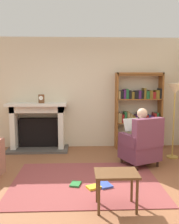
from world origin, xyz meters
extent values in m
plane|color=brown|center=(0.00, 0.00, 0.00)|extent=(14.00, 14.00, 0.00)
cube|color=beige|center=(0.00, 2.55, 1.35)|extent=(5.60, 0.10, 2.70)
cube|color=brown|center=(0.00, 0.30, 0.01)|extent=(2.40, 1.80, 0.01)
cube|color=#4C4742|center=(-1.10, 2.18, 0.03)|extent=(1.44, 0.64, 0.05)
cube|color=black|center=(-1.10, 2.40, 0.40)|extent=(0.92, 0.20, 0.70)
cube|color=silver|center=(-1.66, 2.28, 0.54)|extent=(0.12, 0.44, 1.08)
cube|color=silver|center=(-0.54, 2.28, 0.54)|extent=(0.12, 0.44, 1.08)
cube|color=silver|center=(-1.10, 2.28, 1.00)|extent=(1.24, 0.44, 0.16)
cube|color=silver|center=(-1.10, 2.22, 1.11)|extent=(1.40, 0.56, 0.06)
cylinder|color=brown|center=(-0.99, 2.20, 1.24)|extent=(0.14, 0.14, 0.20)
cylinder|color=white|center=(-0.99, 2.14, 1.26)|extent=(0.10, 0.01, 0.10)
cube|color=brown|center=(0.81, 2.34, 0.93)|extent=(0.04, 0.32, 1.85)
cube|color=brown|center=(1.89, 2.34, 0.93)|extent=(0.04, 0.32, 1.85)
cube|color=brown|center=(1.35, 2.34, 1.83)|extent=(1.13, 0.32, 0.04)
cube|color=brown|center=(1.35, 2.34, 0.06)|extent=(1.09, 0.32, 0.02)
cube|color=#4C1E59|center=(0.87, 2.33, 0.17)|extent=(0.06, 0.26, 0.20)
cube|color=#1E592D|center=(0.94, 2.33, 0.18)|extent=(0.06, 0.26, 0.21)
cube|color=#1E592D|center=(1.02, 2.33, 0.18)|extent=(0.07, 0.26, 0.22)
cube|color=#997F4C|center=(1.09, 2.33, 0.17)|extent=(0.07, 0.26, 0.20)
cube|color=#997F4C|center=(1.17, 2.33, 0.16)|extent=(0.07, 0.26, 0.17)
cube|color=brown|center=(1.24, 2.33, 0.19)|extent=(0.07, 0.26, 0.24)
cube|color=maroon|center=(1.30, 2.33, 0.17)|extent=(0.04, 0.26, 0.19)
cube|color=#4C1E59|center=(1.35, 2.33, 0.16)|extent=(0.05, 0.26, 0.18)
cube|color=#997F4C|center=(1.41, 2.33, 0.19)|extent=(0.05, 0.26, 0.23)
cube|color=#1E592D|center=(1.48, 2.33, 0.19)|extent=(0.07, 0.26, 0.23)
cube|color=#1E592D|center=(1.56, 2.33, 0.16)|extent=(0.08, 0.26, 0.18)
cube|color=#1E592D|center=(1.66, 2.33, 0.16)|extent=(0.08, 0.26, 0.18)
cube|color=#997F4C|center=(1.73, 2.33, 0.18)|extent=(0.05, 0.26, 0.22)
cube|color=brown|center=(1.80, 2.33, 0.15)|extent=(0.08, 0.26, 0.16)
cube|color=brown|center=(1.35, 2.34, 0.64)|extent=(1.09, 0.32, 0.02)
cube|color=#997F4C|center=(0.88, 2.33, 0.76)|extent=(0.08, 0.26, 0.23)
cube|color=maroon|center=(0.95, 2.33, 0.75)|extent=(0.05, 0.26, 0.20)
cube|color=#1E592D|center=(1.02, 2.33, 0.78)|extent=(0.06, 0.26, 0.25)
cube|color=#997F4C|center=(1.09, 2.33, 0.78)|extent=(0.06, 0.26, 0.26)
cube|color=#997F4C|center=(1.16, 2.33, 0.75)|extent=(0.06, 0.26, 0.21)
cube|color=brown|center=(1.22, 2.33, 0.73)|extent=(0.07, 0.26, 0.16)
cube|color=#4C1E59|center=(1.29, 2.33, 0.74)|extent=(0.04, 0.26, 0.18)
cube|color=black|center=(1.36, 2.33, 0.77)|extent=(0.08, 0.26, 0.24)
cube|color=#4C1E59|center=(1.45, 2.33, 0.76)|extent=(0.08, 0.26, 0.22)
cube|color=maroon|center=(1.53, 2.33, 0.74)|extent=(0.09, 0.26, 0.18)
cube|color=navy|center=(1.60, 2.33, 0.74)|extent=(0.04, 0.26, 0.18)
cube|color=#4C1E59|center=(1.67, 2.33, 0.73)|extent=(0.08, 0.26, 0.16)
cube|color=maroon|center=(1.74, 2.33, 0.76)|extent=(0.06, 0.26, 0.22)
cube|color=#1E592D|center=(1.80, 2.33, 0.76)|extent=(0.05, 0.26, 0.23)
cube|color=brown|center=(1.35, 2.34, 1.21)|extent=(1.09, 0.32, 0.02)
cube|color=#997F4C|center=(0.86, 2.33, 1.32)|extent=(0.04, 0.26, 0.18)
cube|color=black|center=(0.92, 2.33, 1.32)|extent=(0.07, 0.26, 0.19)
cube|color=#4C1E59|center=(0.98, 2.33, 1.34)|extent=(0.05, 0.26, 0.22)
cube|color=#1E592D|center=(1.05, 2.33, 1.34)|extent=(0.06, 0.26, 0.23)
cube|color=black|center=(1.12, 2.33, 1.33)|extent=(0.06, 0.26, 0.20)
cube|color=brown|center=(1.18, 2.33, 1.31)|extent=(0.06, 0.26, 0.17)
cube|color=black|center=(1.27, 2.33, 1.32)|extent=(0.09, 0.26, 0.19)
cube|color=#4C1E59|center=(1.35, 2.33, 1.32)|extent=(0.06, 0.26, 0.20)
cube|color=black|center=(1.41, 2.33, 1.32)|extent=(0.06, 0.26, 0.20)
cube|color=brown|center=(1.47, 2.33, 1.35)|extent=(0.05, 0.26, 0.26)
cube|color=#1E592D|center=(1.54, 2.33, 1.32)|extent=(0.08, 0.26, 0.18)
cube|color=brown|center=(1.62, 2.33, 1.33)|extent=(0.07, 0.26, 0.20)
cube|color=maroon|center=(1.70, 2.33, 1.31)|extent=(0.07, 0.26, 0.16)
cube|color=brown|center=(1.78, 2.33, 1.33)|extent=(0.08, 0.26, 0.21)
cube|color=black|center=(1.86, 2.33, 1.35)|extent=(0.06, 0.26, 0.25)
cube|color=brown|center=(1.35, 2.34, 1.79)|extent=(1.09, 0.32, 0.02)
cylinder|color=#331E14|center=(1.22, 1.40, 0.06)|extent=(0.05, 0.05, 0.12)
cylinder|color=#331E14|center=(0.75, 1.20, 0.06)|extent=(0.05, 0.05, 0.12)
cylinder|color=#331E14|center=(1.42, 0.97, 0.06)|extent=(0.05, 0.05, 0.12)
cylinder|color=#331E14|center=(0.95, 0.76, 0.06)|extent=(0.05, 0.05, 0.12)
cube|color=brown|center=(1.08, 1.08, 0.27)|extent=(0.83, 0.81, 0.30)
cube|color=brown|center=(1.18, 0.86, 0.70)|extent=(0.65, 0.41, 0.55)
cube|color=brown|center=(1.33, 1.19, 0.53)|extent=(0.33, 0.54, 0.22)
cube|color=brown|center=(0.84, 0.97, 0.53)|extent=(0.33, 0.54, 0.22)
cube|color=silver|center=(1.10, 1.04, 0.67)|extent=(0.37, 0.31, 0.50)
sphere|color=#D8AD8C|center=(1.10, 1.04, 1.04)|extent=(0.20, 0.20, 0.20)
cube|color=#191E3F|center=(1.10, 1.25, 0.47)|extent=(0.27, 0.41, 0.12)
cube|color=#191E3F|center=(0.95, 1.19, 0.47)|extent=(0.27, 0.41, 0.12)
cylinder|color=#191E3F|center=(1.02, 1.42, 0.21)|extent=(0.10, 0.10, 0.42)
cylinder|color=#191E3F|center=(0.87, 1.36, 0.21)|extent=(0.10, 0.10, 0.42)
cube|color=white|center=(0.97, 1.34, 0.77)|extent=(0.37, 0.24, 0.25)
cube|color=brown|center=(0.38, -0.55, 0.48)|extent=(0.56, 0.39, 0.03)
cylinder|color=brown|center=(0.14, -0.70, 0.23)|extent=(0.04, 0.04, 0.46)
cylinder|color=brown|center=(0.62, -0.70, 0.23)|extent=(0.04, 0.04, 0.46)
cylinder|color=brown|center=(0.14, -0.39, 0.23)|extent=(0.04, 0.04, 0.46)
cylinder|color=brown|center=(0.62, -0.39, 0.23)|extent=(0.04, 0.04, 0.46)
cube|color=#334CA5|center=(0.29, 0.12, 0.03)|extent=(0.27, 0.30, 0.03)
cube|color=#267233|center=(-0.16, 0.17, 0.03)|extent=(0.19, 0.23, 0.03)
cube|color=gold|center=(0.12, 0.04, 0.03)|extent=(0.25, 0.23, 0.03)
cylinder|color=#B7933F|center=(1.91, 1.51, 0.01)|extent=(0.24, 0.24, 0.03)
cylinder|color=#B7933F|center=(1.91, 1.51, 0.71)|extent=(0.03, 0.03, 1.36)
cone|color=beige|center=(1.91, 1.51, 1.49)|extent=(0.32, 0.32, 0.22)
camera|label=1|loc=(-0.09, -3.54, 1.67)|focal=39.06mm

